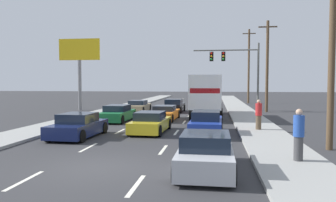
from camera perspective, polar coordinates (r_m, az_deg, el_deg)
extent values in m
plane|color=#333335|center=(35.97, 1.83, -1.43)|extent=(140.00, 140.00, 0.00)
cube|color=#9E9E99|center=(30.89, 13.07, -2.14)|extent=(2.69, 80.00, 0.14)
cube|color=#9E9E99|center=(32.50, -10.78, -1.85)|extent=(2.69, 80.00, 0.14)
cube|color=silver|center=(10.88, -23.71, -12.55)|extent=(0.14, 2.00, 0.01)
cube|color=silver|center=(15.24, -13.69, -7.87)|extent=(0.14, 2.00, 0.01)
cube|color=silver|center=(19.91, -8.34, -5.22)|extent=(0.14, 2.00, 0.01)
cube|color=silver|center=(24.70, -5.06, -3.55)|extent=(0.14, 2.00, 0.01)
cube|color=silver|center=(29.56, -2.87, -2.43)|extent=(0.14, 2.00, 0.01)
cube|color=silver|center=(34.47, -1.29, -1.62)|extent=(0.14, 2.00, 0.01)
cube|color=silver|center=(39.39, -0.11, -1.01)|extent=(0.14, 2.00, 0.01)
cube|color=silver|center=(44.34, 0.80, -0.54)|extent=(0.14, 2.00, 0.01)
cube|color=silver|center=(49.29, 1.53, -0.16)|extent=(0.14, 2.00, 0.01)
cube|color=silver|center=(54.25, 2.13, 0.14)|extent=(0.14, 2.00, 0.01)
cube|color=silver|center=(59.22, 2.63, 0.40)|extent=(0.14, 2.00, 0.01)
cube|color=silver|center=(9.60, -5.59, -14.43)|extent=(0.14, 2.00, 0.01)
cube|color=silver|center=(14.35, -0.84, -8.47)|extent=(0.14, 2.00, 0.01)
cube|color=silver|center=(19.23, 1.47, -5.48)|extent=(0.14, 2.00, 0.01)
cube|color=silver|center=(24.16, 2.83, -3.70)|extent=(0.14, 2.00, 0.01)
cube|color=silver|center=(29.12, 3.73, -2.52)|extent=(0.14, 2.00, 0.01)
cube|color=silver|center=(34.08, 4.36, -1.68)|extent=(0.14, 2.00, 0.01)
cube|color=silver|center=(39.06, 4.83, -1.06)|extent=(0.14, 2.00, 0.01)
cube|color=silver|center=(44.04, 5.19, -0.58)|extent=(0.14, 2.00, 0.01)
cube|color=silver|center=(49.02, 5.49, -0.20)|extent=(0.14, 2.00, 0.01)
cube|color=silver|center=(54.01, 5.72, 0.12)|extent=(0.14, 2.00, 0.01)
cube|color=silver|center=(59.00, 5.92, 0.38)|extent=(0.14, 2.00, 0.01)
cube|color=tan|center=(32.73, -5.18, -1.14)|extent=(1.76, 4.59, 0.59)
cube|color=#192333|center=(32.50, -5.26, -0.27)|extent=(1.54, 2.06, 0.43)
cylinder|color=black|center=(34.61, -5.83, -1.09)|extent=(0.22, 0.64, 0.64)
cylinder|color=black|center=(34.27, -3.21, -1.12)|extent=(0.22, 0.64, 0.64)
cylinder|color=black|center=(31.25, -7.33, -1.57)|extent=(0.22, 0.64, 0.64)
cylinder|color=black|center=(30.87, -4.44, -1.61)|extent=(0.22, 0.64, 0.64)
cube|color=#196B38|center=(24.87, -8.82, -2.48)|extent=(1.83, 4.33, 0.64)
cube|color=#192333|center=(24.81, -8.83, -1.22)|extent=(1.58, 2.14, 0.46)
cylinder|color=black|center=(26.65, -9.45, -2.41)|extent=(0.23, 0.64, 0.64)
cylinder|color=black|center=(26.18, -6.03, -2.48)|extent=(0.23, 0.64, 0.64)
cylinder|color=black|center=(23.64, -11.90, -3.14)|extent=(0.23, 0.64, 0.64)
cylinder|color=black|center=(23.11, -8.08, -3.25)|extent=(0.23, 0.64, 0.64)
cube|color=#141E4C|center=(18.14, -15.40, -4.65)|extent=(2.00, 4.18, 0.65)
cube|color=#192333|center=(18.06, -15.45, -2.85)|extent=(1.71, 1.93, 0.50)
cylinder|color=black|center=(19.89, -15.83, -4.39)|extent=(0.24, 0.65, 0.64)
cylinder|color=black|center=(19.20, -11.09, -4.60)|extent=(0.24, 0.65, 0.64)
cylinder|color=black|center=(17.24, -20.20, -5.63)|extent=(0.24, 0.65, 0.64)
cylinder|color=black|center=(16.44, -14.88, -5.96)|extent=(0.24, 0.65, 0.64)
cube|color=black|center=(32.50, 1.06, -1.06)|extent=(1.87, 4.13, 0.69)
cube|color=#192333|center=(32.26, 1.01, -0.07)|extent=(1.59, 1.88, 0.46)
cylinder|color=black|center=(34.11, 0.07, -1.14)|extent=(0.24, 0.65, 0.64)
cylinder|color=black|center=(33.87, 2.80, -1.17)|extent=(0.24, 0.65, 0.64)
cylinder|color=black|center=(31.18, -0.83, -1.55)|extent=(0.24, 0.65, 0.64)
cylinder|color=black|center=(30.93, 2.15, -1.59)|extent=(0.24, 0.65, 0.64)
cube|color=orange|center=(25.50, -0.58, -2.37)|extent=(1.91, 4.54, 0.58)
cube|color=#192333|center=(25.42, -0.59, -1.26)|extent=(1.61, 1.96, 0.41)
cylinder|color=black|center=(27.32, -1.64, -2.23)|extent=(0.24, 0.65, 0.64)
cylinder|color=black|center=(27.04, 1.79, -2.28)|extent=(0.24, 0.65, 0.64)
cylinder|color=black|center=(24.03, -3.24, -2.98)|extent=(0.24, 0.65, 0.64)
cylinder|color=black|center=(23.71, 0.64, -3.06)|extent=(0.24, 0.65, 0.64)
cube|color=yellow|center=(19.25, -3.05, -4.15)|extent=(1.88, 4.24, 0.61)
cube|color=#192333|center=(19.04, -3.15, -2.59)|extent=(1.60, 1.98, 0.47)
cylinder|color=black|center=(20.94, -4.27, -3.90)|extent=(0.24, 0.65, 0.64)
cylinder|color=black|center=(20.60, 0.13, -4.01)|extent=(0.24, 0.65, 0.64)
cylinder|color=black|center=(17.99, -6.69, -5.09)|extent=(0.24, 0.65, 0.64)
cylinder|color=black|center=(17.60, -1.59, -5.25)|extent=(0.24, 0.65, 0.64)
cube|color=white|center=(26.66, 6.74, 1.69)|extent=(2.45, 7.01, 2.53)
cube|color=red|center=(23.19, 6.43, 1.78)|extent=(2.12, 0.07, 0.36)
cube|color=maroon|center=(31.26, 7.04, 0.30)|extent=(2.29, 2.20, 2.07)
cylinder|color=black|center=(31.37, 4.98, -1.24)|extent=(0.31, 0.96, 0.96)
cylinder|color=black|center=(31.30, 9.09, -1.28)|extent=(0.31, 0.96, 0.96)
cylinder|color=black|center=(25.44, 4.06, -2.28)|extent=(0.31, 0.96, 0.96)
cylinder|color=black|center=(25.35, 9.14, -2.33)|extent=(0.31, 0.96, 0.96)
cube|color=#1E389E|center=(18.75, 6.69, -4.25)|extent=(1.82, 4.62, 0.69)
cube|color=#192333|center=(18.42, 6.67, -2.51)|extent=(1.56, 2.12, 0.51)
cylinder|color=black|center=(20.54, 4.69, -4.04)|extent=(0.24, 0.65, 0.64)
cylinder|color=black|center=(20.47, 9.16, -4.09)|extent=(0.24, 0.65, 0.64)
cylinder|color=black|center=(17.11, 3.73, -5.50)|extent=(0.24, 0.65, 0.64)
cylinder|color=black|center=(17.03, 9.11, -5.58)|extent=(0.24, 0.65, 0.64)
cube|color=#B7BABF|center=(11.00, 6.59, -9.63)|extent=(1.75, 4.09, 0.66)
cube|color=#192333|center=(10.62, 6.56, -6.90)|extent=(1.53, 1.92, 0.49)
cylinder|color=black|center=(12.53, 3.10, -8.72)|extent=(0.22, 0.64, 0.64)
cylinder|color=black|center=(12.49, 10.53, -8.81)|extent=(0.22, 0.64, 0.64)
cylinder|color=black|center=(9.65, 1.41, -12.36)|extent=(0.22, 0.64, 0.64)
cylinder|color=black|center=(9.60, 11.19, -12.51)|extent=(0.22, 0.64, 0.64)
cylinder|color=#595B56|center=(35.12, 15.43, 4.07)|extent=(0.20, 0.20, 7.01)
cylinder|color=#595B56|center=(35.01, 10.00, 8.72)|extent=(6.68, 0.14, 0.14)
cube|color=black|center=(34.95, 9.63, 7.66)|extent=(0.40, 0.56, 0.95)
sphere|color=red|center=(34.67, 9.64, 8.20)|extent=(0.20, 0.20, 0.20)
sphere|color=orange|center=(34.64, 9.64, 7.70)|extent=(0.20, 0.20, 0.20)
sphere|color=green|center=(34.62, 9.64, 7.21)|extent=(0.20, 0.20, 0.20)
cube|color=black|center=(34.94, 7.60, 7.68)|extent=(0.40, 0.56, 0.95)
sphere|color=red|center=(34.66, 7.60, 8.22)|extent=(0.20, 0.20, 0.20)
sphere|color=orange|center=(34.63, 7.60, 7.72)|extent=(0.20, 0.20, 0.20)
sphere|color=green|center=(34.61, 7.59, 7.23)|extent=(0.20, 0.20, 0.20)
cylinder|color=brown|center=(15.74, 26.65, 7.14)|extent=(0.28, 0.28, 8.17)
cylinder|color=brown|center=(33.86, 16.89, 5.75)|extent=(0.28, 0.28, 8.98)
cube|color=brown|center=(34.26, 17.00, 12.26)|extent=(1.80, 0.12, 0.12)
cylinder|color=brown|center=(47.73, 13.88, 5.87)|extent=(0.28, 0.28, 10.40)
cube|color=brown|center=(48.17, 13.96, 11.34)|extent=(1.80, 0.12, 0.12)
cylinder|color=slate|center=(35.57, -15.11, 2.66)|extent=(0.36, 0.36, 5.27)
cube|color=yellow|center=(35.74, -15.20, 8.67)|extent=(4.39, 0.20, 2.21)
cylinder|color=brown|center=(20.15, 15.49, -3.62)|extent=(0.32, 0.32, 0.83)
cylinder|color=red|center=(20.07, 15.53, -1.43)|extent=(0.38, 0.38, 0.72)
sphere|color=tan|center=(20.04, 15.55, -0.08)|extent=(0.22, 0.22, 0.22)
cylinder|color=#3F3F42|center=(12.62, 21.76, -7.70)|extent=(0.32, 0.32, 0.86)
cylinder|color=#264CA5|center=(12.50, 21.84, -4.06)|extent=(0.38, 0.38, 0.75)
sphere|color=tan|center=(12.45, 21.89, -1.81)|extent=(0.23, 0.23, 0.23)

